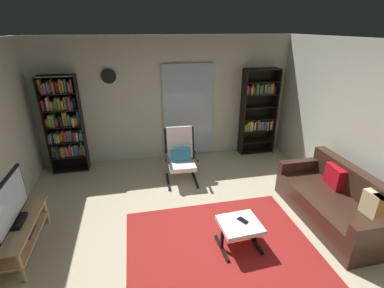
{
  "coord_description": "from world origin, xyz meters",
  "views": [
    {
      "loc": [
        -0.71,
        -2.91,
        2.76
      ],
      "look_at": [
        0.16,
        1.17,
        0.98
      ],
      "focal_mm": 26.05,
      "sensor_mm": 36.0,
      "label": 1
    }
  ],
  "objects_px": {
    "leather_sofa": "(337,203)",
    "cell_phone": "(243,220)",
    "tv_remote": "(242,221)",
    "ottoman": "(240,227)",
    "television": "(10,204)",
    "bookshelf_near_tv": "(64,123)",
    "bookshelf_near_sofa": "(258,111)",
    "tv_stand": "(19,232)",
    "wall_clock": "(109,76)",
    "lounge_armchair": "(181,154)"
  },
  "relations": [
    {
      "from": "lounge_armchair",
      "to": "ottoman",
      "type": "height_order",
      "value": "lounge_armchair"
    },
    {
      "from": "tv_stand",
      "to": "bookshelf_near_tv",
      "type": "bearing_deg",
      "value": 84.19
    },
    {
      "from": "tv_stand",
      "to": "leather_sofa",
      "type": "distance_m",
      "value": 4.47
    },
    {
      "from": "television",
      "to": "bookshelf_near_tv",
      "type": "xyz_separation_m",
      "value": [
        0.23,
        2.29,
        0.28
      ]
    },
    {
      "from": "wall_clock",
      "to": "television",
      "type": "bearing_deg",
      "value": -114.89
    },
    {
      "from": "tv_stand",
      "to": "bookshelf_near_tv",
      "type": "relative_size",
      "value": 0.61
    },
    {
      "from": "television",
      "to": "wall_clock",
      "type": "height_order",
      "value": "wall_clock"
    },
    {
      "from": "bookshelf_near_tv",
      "to": "cell_phone",
      "type": "distance_m",
      "value": 3.88
    },
    {
      "from": "tv_stand",
      "to": "wall_clock",
      "type": "distance_m",
      "value": 3.13
    },
    {
      "from": "leather_sofa",
      "to": "tv_remote",
      "type": "bearing_deg",
      "value": -172.55
    },
    {
      "from": "leather_sofa",
      "to": "lounge_armchair",
      "type": "bearing_deg",
      "value": 140.77
    },
    {
      "from": "tv_stand",
      "to": "wall_clock",
      "type": "xyz_separation_m",
      "value": [
        1.15,
        2.47,
        1.55
      ]
    },
    {
      "from": "leather_sofa",
      "to": "cell_phone",
      "type": "bearing_deg",
      "value": -172.85
    },
    {
      "from": "tv_remote",
      "to": "cell_phone",
      "type": "distance_m",
      "value": 0.02
    },
    {
      "from": "bookshelf_near_sofa",
      "to": "tv_remote",
      "type": "relative_size",
      "value": 13.37
    },
    {
      "from": "cell_phone",
      "to": "bookshelf_near_sofa",
      "type": "bearing_deg",
      "value": 34.08
    },
    {
      "from": "lounge_armchair",
      "to": "cell_phone",
      "type": "relative_size",
      "value": 7.3
    },
    {
      "from": "television",
      "to": "tv_remote",
      "type": "relative_size",
      "value": 6.74
    },
    {
      "from": "tv_stand",
      "to": "cell_phone",
      "type": "height_order",
      "value": "tv_stand"
    },
    {
      "from": "bookshelf_near_sofa",
      "to": "wall_clock",
      "type": "bearing_deg",
      "value": 177.73
    },
    {
      "from": "bookshelf_near_sofa",
      "to": "bookshelf_near_tv",
      "type": "bearing_deg",
      "value": -179.05
    },
    {
      "from": "leather_sofa",
      "to": "cell_phone",
      "type": "relative_size",
      "value": 13.17
    },
    {
      "from": "lounge_armchair",
      "to": "tv_remote",
      "type": "height_order",
      "value": "lounge_armchair"
    },
    {
      "from": "tv_stand",
      "to": "bookshelf_near_sofa",
      "type": "distance_m",
      "value": 4.96
    },
    {
      "from": "tv_stand",
      "to": "lounge_armchair",
      "type": "relative_size",
      "value": 1.15
    },
    {
      "from": "ottoman",
      "to": "bookshelf_near_tv",
      "type": "bearing_deg",
      "value": 132.76
    },
    {
      "from": "ottoman",
      "to": "leather_sofa",
      "type": "bearing_deg",
      "value": 8.12
    },
    {
      "from": "bookshelf_near_sofa",
      "to": "leather_sofa",
      "type": "xyz_separation_m",
      "value": [
        0.15,
        -2.64,
        -0.69
      ]
    },
    {
      "from": "television",
      "to": "bookshelf_near_tv",
      "type": "relative_size",
      "value": 0.5
    },
    {
      "from": "bookshelf_near_tv",
      "to": "ottoman",
      "type": "xyz_separation_m",
      "value": [
        2.59,
        -2.8,
        -0.7
      ]
    },
    {
      "from": "television",
      "to": "wall_clock",
      "type": "distance_m",
      "value": 2.95
    },
    {
      "from": "tv_stand",
      "to": "lounge_armchair",
      "type": "height_order",
      "value": "lounge_armchair"
    },
    {
      "from": "tv_remote",
      "to": "ottoman",
      "type": "bearing_deg",
      "value": -174.97
    },
    {
      "from": "tv_stand",
      "to": "television",
      "type": "bearing_deg",
      "value": -79.22
    },
    {
      "from": "bookshelf_near_tv",
      "to": "wall_clock",
      "type": "height_order",
      "value": "wall_clock"
    },
    {
      "from": "tv_stand",
      "to": "television",
      "type": "distance_m",
      "value": 0.44
    },
    {
      "from": "television",
      "to": "cell_phone",
      "type": "relative_size",
      "value": 6.93
    },
    {
      "from": "television",
      "to": "tv_stand",
      "type": "bearing_deg",
      "value": 100.78
    },
    {
      "from": "television",
      "to": "lounge_armchair",
      "type": "relative_size",
      "value": 0.95
    },
    {
      "from": "ottoman",
      "to": "cell_phone",
      "type": "height_order",
      "value": "cell_phone"
    },
    {
      "from": "leather_sofa",
      "to": "bookshelf_near_sofa",
      "type": "bearing_deg",
      "value": 93.23
    },
    {
      "from": "television",
      "to": "cell_phone",
      "type": "height_order",
      "value": "television"
    },
    {
      "from": "bookshelf_near_sofa",
      "to": "lounge_armchair",
      "type": "bearing_deg",
      "value": -154.21
    },
    {
      "from": "bookshelf_near_tv",
      "to": "leather_sofa",
      "type": "relative_size",
      "value": 1.05
    },
    {
      "from": "bookshelf_near_sofa",
      "to": "cell_phone",
      "type": "relative_size",
      "value": 13.75
    },
    {
      "from": "bookshelf_near_tv",
      "to": "television",
      "type": "bearing_deg",
      "value": -95.72
    },
    {
      "from": "tv_stand",
      "to": "leather_sofa",
      "type": "bearing_deg",
      "value": -3.81
    },
    {
      "from": "tv_remote",
      "to": "bookshelf_near_sofa",
      "type": "bearing_deg",
      "value": 33.36
    },
    {
      "from": "tv_stand",
      "to": "bookshelf_near_sofa",
      "type": "height_order",
      "value": "bookshelf_near_sofa"
    },
    {
      "from": "lounge_armchair",
      "to": "tv_stand",
      "type": "bearing_deg",
      "value": -149.4
    }
  ]
}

